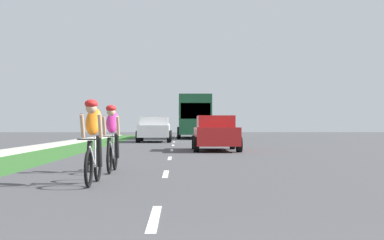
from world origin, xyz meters
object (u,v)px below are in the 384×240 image
Objects in this scene: cyclist_trailing at (112,138)px; cyclist_lead at (93,141)px; bus_dark_green at (193,115)px; pickup_white at (155,129)px; sedan_red at (215,133)px.

cyclist_lead is at bearing -90.57° from cyclist_trailing.
cyclist_trailing is at bearing -95.04° from bus_dark_green.
cyclist_trailing is 0.15× the size of bus_dark_green.
cyclist_lead and cyclist_trailing have the same top height.
bus_dark_green is (2.87, 10.37, 1.15)m from pickup_white.
bus_dark_green is at bearing 90.84° from sedan_red.
cyclist_lead is 0.34× the size of pickup_white.
sedan_red is (3.18, 10.34, -0.04)m from cyclist_trailing.
sedan_red is at bearing -89.16° from bus_dark_green.
pickup_white reaches higher than cyclist_lead.
cyclist_lead reaches higher than sedan_red.
cyclist_trailing is 22.06m from pickup_white.
cyclist_lead is 2.59m from cyclist_trailing.
bus_dark_green is (-0.32, 22.10, 1.21)m from sedan_red.
cyclist_lead is 1.00× the size of cyclist_trailing.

